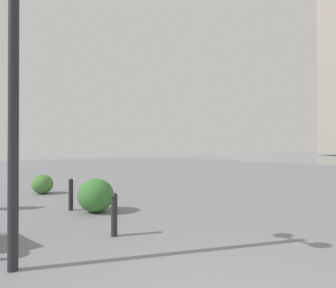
% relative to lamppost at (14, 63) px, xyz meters
% --- Properties ---
extents(lamppost, '(0.98, 0.28, 4.32)m').
position_rel_lamppost_xyz_m(lamppost, '(0.00, 0.00, 0.00)').
color(lamppost, '#232328').
rests_on(lamppost, ground).
extents(bollard_near, '(0.13, 0.13, 0.82)m').
position_rel_lamppost_xyz_m(bollard_near, '(0.55, -1.83, -2.42)').
color(bollard_near, '#232328').
rests_on(bollard_near, ground).
extents(bollard_mid, '(0.13, 0.13, 0.85)m').
position_rel_lamppost_xyz_m(bollard_mid, '(3.30, -1.97, -2.41)').
color(bollard_mid, '#232328').
rests_on(bollard_mid, ground).
extents(shrub_low, '(1.02, 0.92, 0.87)m').
position_rel_lamppost_xyz_m(shrub_low, '(2.71, -2.41, -2.42)').
color(shrub_low, '#387533').
rests_on(shrub_low, ground).
extents(shrub_round, '(0.81, 0.73, 0.69)m').
position_rel_lamppost_xyz_m(shrub_round, '(6.64, -2.12, -2.51)').
color(shrub_round, '#477F38').
rests_on(shrub_round, ground).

